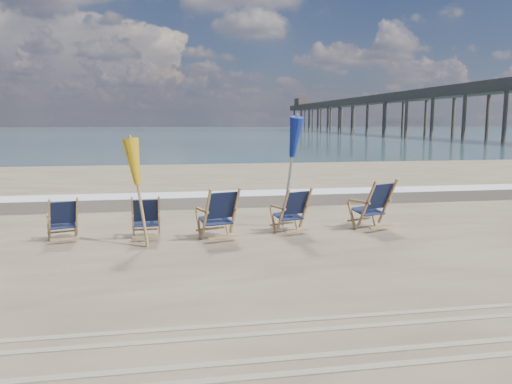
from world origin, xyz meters
TOP-DOWN VIEW (x-y plane):
  - ocean at (0.00, 128.00)m, footprint 400.00×400.00m
  - surf_foam at (0.00, 8.30)m, footprint 200.00×1.40m
  - wet_sand_strip at (0.00, 6.80)m, footprint 200.00×2.60m
  - tire_tracks at (0.00, -2.80)m, footprint 80.00×1.30m
  - beach_chair_0 at (-3.49, 2.37)m, footprint 0.73×0.77m
  - beach_chair_1 at (-1.93, 2.20)m, footprint 0.59×0.66m
  - beach_chair_2 at (-0.46, 1.95)m, footprint 0.88×0.94m
  - beach_chair_3 at (1.06, 2.28)m, footprint 0.83×0.88m
  - beach_chair_4 at (2.91, 2.36)m, footprint 0.96×1.01m
  - umbrella_yellow at (-2.26, 1.74)m, footprint 0.30×0.30m
  - umbrella_blue at (0.82, 2.74)m, footprint 0.30×0.30m
  - fishing_pier at (38.00, 74.00)m, footprint 4.40×140.00m

SIDE VIEW (x-z plane):
  - ocean at x=0.00m, z-range 0.00..0.00m
  - wet_sand_strip at x=0.00m, z-range 0.00..0.00m
  - surf_foam at x=0.00m, z-range 0.00..0.01m
  - tire_tracks at x=0.00m, z-range 0.00..0.01m
  - beach_chair_0 at x=-3.49m, z-range 0.00..0.88m
  - beach_chair_1 at x=-1.93m, z-range 0.00..0.89m
  - beach_chair_3 at x=1.06m, z-range 0.00..0.99m
  - beach_chair_2 at x=-0.46m, z-range 0.00..1.07m
  - beach_chair_4 at x=2.91m, z-range 0.00..1.11m
  - umbrella_yellow at x=-2.26m, z-range 0.48..2.48m
  - umbrella_blue at x=0.82m, z-range 0.68..3.13m
  - fishing_pier at x=38.00m, z-range 0.00..9.30m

